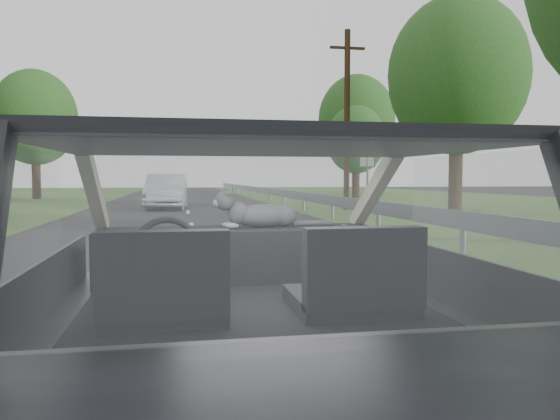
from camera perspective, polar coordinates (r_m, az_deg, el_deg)
name	(u,v)px	position (r m, az deg, el deg)	size (l,w,h in m)	color
subject_car	(254,299)	(2.58, -2.78, -9.24)	(1.80, 4.00, 1.45)	black
dashboard	(239,254)	(3.17, -4.32, -4.59)	(1.58, 0.45, 0.30)	black
driver_seat	(164,280)	(2.25, -12.01, -7.20)	(0.50, 0.72, 0.42)	#22212C
passenger_seat	(356,274)	(2.36, 7.90, -6.62)	(0.50, 0.72, 0.42)	#22212C
steering_wheel	(167,250)	(2.85, -11.71, -4.13)	(0.36, 0.36, 0.04)	black
cat	(264,214)	(3.19, -1.72, -0.43)	(0.53, 0.16, 0.24)	slate
guardrail	(374,207)	(13.35, 9.78, 0.31)	(0.05, 90.00, 0.32)	slate
other_car	(167,191)	(23.16, -11.76, 1.94)	(1.74, 4.41, 1.45)	#B4B9C5
highway_sign	(367,182)	(21.70, 9.12, 2.90)	(0.09, 0.89, 2.23)	#1C5D25
utility_pole	(347,121)	(22.15, 7.00, 9.26)	(0.23, 0.23, 7.12)	black
tree_1	(457,107)	(22.24, 17.99, 10.20)	(5.26, 5.26, 7.97)	#1B5018
tree_2	(356,153)	(35.21, 7.93, 5.91)	(3.76, 3.76, 5.70)	#1B5018
tree_3	(357,136)	(44.01, 8.00, 7.65)	(6.04, 6.04, 9.15)	#1B5018
tree_6	(35,136)	(36.28, -24.21, 7.04)	(4.99, 4.99, 7.55)	#1B5018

